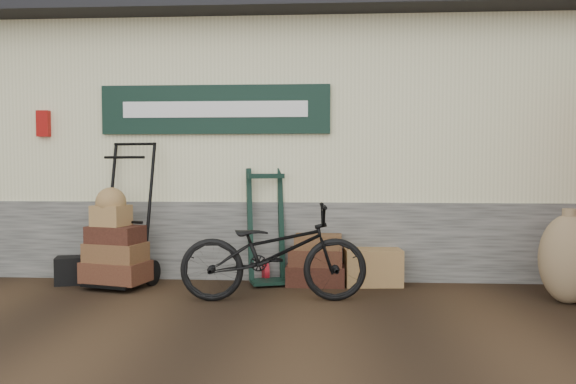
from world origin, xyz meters
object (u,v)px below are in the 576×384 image
object	(u,v)px
green_barrow	(266,226)
wicker_hamper	(372,267)
porter_trolley	(125,212)
black_trunk	(70,270)
suitcase_stack	(316,259)
bicycle	(273,247)

from	to	relation	value
green_barrow	wicker_hamper	world-z (taller)	green_barrow
porter_trolley	black_trunk	distance (m)	0.91
suitcase_stack	wicker_hamper	size ratio (longest dim) A/B	1.04
black_trunk	bicycle	world-z (taller)	bicycle
wicker_hamper	black_trunk	bearing A→B (deg)	-176.96
wicker_hamper	green_barrow	bearing A→B (deg)	180.00
green_barrow	suitcase_stack	world-z (taller)	green_barrow
green_barrow	black_trunk	world-z (taller)	green_barrow
wicker_hamper	black_trunk	xyz separation A→B (m)	(-3.35, -0.18, -0.05)
black_trunk	wicker_hamper	bearing A→B (deg)	3.04
suitcase_stack	bicycle	size ratio (longest dim) A/B	0.35
black_trunk	porter_trolley	bearing A→B (deg)	-0.19
green_barrow	black_trunk	xyz separation A→B (m)	(-2.18, -0.18, -0.49)
black_trunk	suitcase_stack	bearing A→B (deg)	2.81
wicker_hamper	bicycle	world-z (taller)	bicycle
green_barrow	wicker_hamper	distance (m)	1.26
wicker_hamper	porter_trolley	bearing A→B (deg)	-176.21
wicker_hamper	bicycle	bearing A→B (deg)	-142.49
porter_trolley	green_barrow	world-z (taller)	porter_trolley
suitcase_stack	bicycle	xyz separation A→B (m)	(-0.40, -0.75, 0.25)
bicycle	black_trunk	bearing A→B (deg)	70.94
porter_trolley	bicycle	bearing A→B (deg)	-5.20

